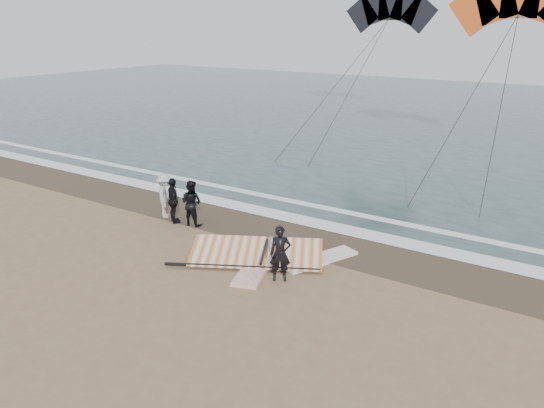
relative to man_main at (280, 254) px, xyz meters
The scene contains 12 objects.
ground 2.29m from the man_main, 140.71° to the right, with size 120.00×120.00×0.00m, color #8C704C.
sea 31.70m from the man_main, 92.99° to the left, with size 120.00×54.00×0.02m, color #233838.
wet_sand 3.65m from the man_main, 117.68° to the left, with size 120.00×2.80×0.01m, color #4C3D2B.
foam_near 4.91m from the man_main, 109.95° to the left, with size 120.00×0.90×0.01m, color white.
foam_far 6.51m from the man_main, 104.80° to the left, with size 120.00×0.45×0.01m, color white.
man_main is the anchor object (origin of this frame).
board_white 1.32m from the man_main, 164.66° to the left, with size 0.77×2.73×0.11m, color white.
board_cream 1.98m from the man_main, 78.95° to the left, with size 0.69×2.58×0.11m, color white.
trio_cluster 6.17m from the man_main, 161.33° to the left, with size 2.42×1.38×1.72m.
sail_rig 1.72m from the man_main, 149.13° to the left, with size 4.35×3.57×0.52m.
kite_red 19.37m from the man_main, 82.30° to the left, with size 7.65×5.04×12.41m.
kite_dark 28.84m from the man_main, 105.89° to the left, with size 7.73×7.98×17.36m.
Camera 1 is at (8.99, -10.35, 7.08)m, focal length 35.00 mm.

